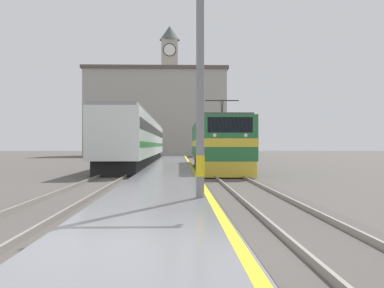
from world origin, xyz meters
TOP-DOWN VIEW (x-y plane):
  - ground_plane at (0.00, 30.00)m, footprint 200.00×200.00m
  - platform at (0.00, 25.00)m, footprint 3.25×140.00m
  - rail_track_near at (3.22, 25.00)m, footprint 2.84×140.00m
  - rail_track_far at (-2.94, 25.00)m, footprint 2.83×140.00m
  - locomotive_train at (3.22, 24.42)m, footprint 2.92×17.38m
  - passenger_train at (-2.94, 33.42)m, footprint 2.92×33.82m
  - catenary_mast at (1.29, 5.75)m, footprint 2.32×0.25m
  - clock_tower at (-1.12, 78.28)m, footprint 3.83×3.83m
  - station_building at (-3.11, 66.94)m, footprint 22.98×9.53m

SIDE VIEW (x-z plane):
  - ground_plane at x=0.00m, z-range 0.00..0.00m
  - rail_track_near at x=3.22m, z-range -0.05..0.11m
  - rail_track_far at x=-2.94m, z-range -0.05..0.11m
  - platform at x=0.00m, z-range 0.00..0.26m
  - locomotive_train at x=3.22m, z-range -0.44..4.04m
  - passenger_train at x=-2.94m, z-range 0.15..4.20m
  - catenary_mast at x=1.29m, z-range 0.27..8.32m
  - station_building at x=-3.11m, z-range 0.02..14.18m
  - clock_tower at x=-1.12m, z-range 0.67..25.13m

